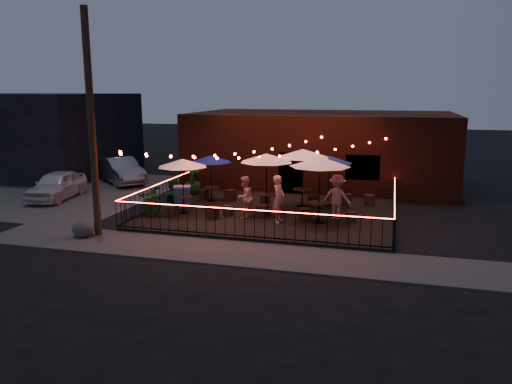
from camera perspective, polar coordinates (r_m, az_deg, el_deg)
ground at (r=19.36m, az=0.39°, el=-4.07°), size 110.00×110.00×0.00m
patio at (r=21.21m, az=1.78°, el=-2.47°), size 10.00×8.00×0.15m
sidewalk at (r=16.37m, az=-2.56°, el=-6.94°), size 18.00×2.50×0.05m
parking_lot at (r=28.17m, az=-21.64°, el=0.09°), size 11.00×12.00×0.02m
brick_building at (r=28.44m, az=7.57°, el=4.96°), size 14.00×8.00×4.00m
background_building at (r=35.45m, az=-24.93°, el=6.09°), size 12.00×9.00×5.00m
utility_pole at (r=18.52m, az=-18.28°, el=7.22°), size 0.26×0.26×8.00m
fence_front at (r=17.32m, az=-1.32°, el=-3.67°), size 10.00×0.04×1.04m
fence_left at (r=22.74m, az=-10.55°, el=-0.18°), size 0.04×8.00×1.04m
fence_right at (r=20.53m, az=15.49°, el=-1.68°), size 0.04×8.00×1.04m
festoon_lights at (r=20.73m, az=-1.09°, el=4.08°), size 10.02×8.72×1.32m
cafe_table_0 at (r=20.81m, az=-8.40°, el=3.22°), size 2.09×2.09×2.29m
cafe_table_1 at (r=23.00m, az=-5.17°, el=3.73°), size 2.14×2.14×2.13m
cafe_table_2 at (r=20.78m, az=1.22°, el=3.83°), size 2.68×2.68×2.49m
cafe_table_3 at (r=21.79m, az=5.40°, el=4.33°), size 3.08×3.08×2.57m
cafe_table_4 at (r=19.15m, az=7.32°, el=3.35°), size 2.58×2.58×2.59m
cafe_table_5 at (r=22.10m, az=8.38°, el=3.61°), size 2.56×2.56×2.25m
bistro_chair_0 at (r=20.65m, az=-9.78°, el=-2.20°), size 0.43×0.43×0.42m
bistro_chair_1 at (r=20.10m, az=-5.05°, el=-2.37°), size 0.51×0.51×0.48m
bistro_chair_2 at (r=23.84m, az=-5.97°, el=-0.23°), size 0.45×0.45×0.44m
bistro_chair_3 at (r=23.27m, az=-2.97°, el=-0.38°), size 0.56×0.56×0.51m
bistro_chair_4 at (r=20.57m, az=-3.22°, el=-2.11°), size 0.38×0.38×0.42m
bistro_chair_5 at (r=20.29m, az=0.77°, el=-2.18°), size 0.48×0.48×0.49m
bistro_chair_6 at (r=22.82m, az=1.05°, el=-0.67°), size 0.43×0.43×0.47m
bistro_chair_7 at (r=22.51m, az=6.50°, el=-0.96°), size 0.45×0.45×0.43m
bistro_chair_8 at (r=19.83m, az=5.64°, el=-2.57°), size 0.55×0.55×0.49m
bistro_chair_9 at (r=19.79m, az=10.77°, el=-2.83°), size 0.38×0.38×0.43m
bistro_chair_10 at (r=23.02m, az=10.39°, el=-0.77°), size 0.42×0.42×0.45m
bistro_chair_11 at (r=22.87m, az=12.82°, el=-0.90°), size 0.48×0.48×0.49m
patron_a at (r=19.40m, az=2.61°, el=-0.78°), size 0.53×0.73×1.85m
patron_b at (r=20.01m, az=-1.32°, el=-0.60°), size 0.86×0.98×1.70m
patron_c at (r=20.06m, az=9.24°, el=-0.59°), size 1.27×0.89×1.79m
potted_shrub_a at (r=20.92m, az=-11.77°, el=-0.89°), size 1.27×1.13×1.29m
potted_shrub_b at (r=22.68m, az=-9.50°, el=0.04°), size 0.67×0.54×1.20m
potted_shrub_c at (r=24.75m, az=-7.27°, el=1.40°), size 0.96×0.96×1.48m
cooler at (r=22.08m, az=-8.43°, el=-0.53°), size 0.86×0.74×0.96m
boulder at (r=18.98m, az=-19.14°, el=-3.99°), size 1.07×0.99×0.67m
car_white at (r=26.11m, az=-21.82°, el=0.73°), size 2.22×4.21×1.36m
car_silver at (r=29.44m, az=-15.15°, el=2.40°), size 4.36×4.13×1.47m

